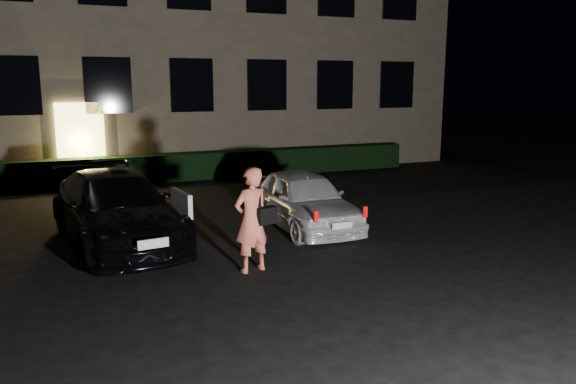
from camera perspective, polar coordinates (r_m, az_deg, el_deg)
name	(u,v)px	position (r m, az deg, el deg)	size (l,w,h in m)	color
ground	(353,283)	(9.00, 6.61, -9.19)	(80.00, 80.00, 0.00)	black
building	(165,4)	(22.92, -12.35, 18.12)	(20.00, 8.11, 12.00)	brown
hedge	(197,166)	(18.53, -9.19, 2.65)	(15.00, 0.70, 0.85)	black
sedan	(116,208)	(11.45, -17.07, -1.61)	(2.54, 4.95, 1.37)	black
hatch	(304,199)	(12.10, 1.62, -0.76)	(1.49, 3.66, 1.24)	silver
man	(252,220)	(9.26, -3.67, -2.81)	(0.81, 0.58, 1.76)	#E86B54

